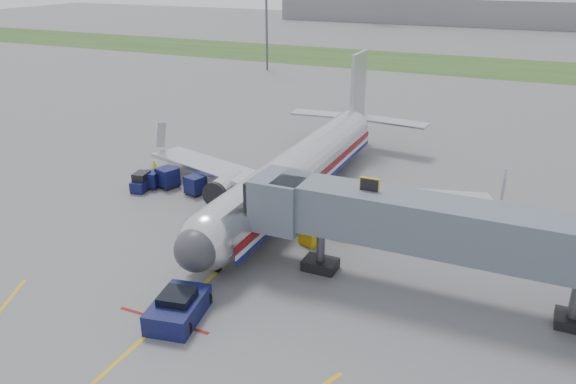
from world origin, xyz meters
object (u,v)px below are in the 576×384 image
at_px(airliner, 299,170).
at_px(belt_loader, 225,226).
at_px(baggage_tug, 142,182).
at_px(pushback_tug, 178,308).
at_px(ramp_worker, 155,168).

distance_m(airliner, belt_loader, 8.69).
bearing_deg(belt_loader, baggage_tug, 158.73).
bearing_deg(pushback_tug, ramp_worker, 129.86).
bearing_deg(baggage_tug, belt_loader, -21.27).
xyz_separation_m(airliner, pushback_tug, (0.71, -18.75, -1.93)).
relative_size(baggage_tug, belt_loader, 0.58).
height_order(airliner, ramp_worker, airliner).
distance_m(pushback_tug, belt_loader, 11.18).
relative_size(airliner, belt_loader, 8.39).
bearing_deg(ramp_worker, belt_loader, -67.88).
distance_m(pushback_tug, baggage_tug, 20.61).
distance_m(belt_loader, ramp_worker, 14.23).
bearing_deg(airliner, belt_loader, -107.23).
bearing_deg(baggage_tug, pushback_tug, -46.59).
relative_size(baggage_tug, ramp_worker, 1.62).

